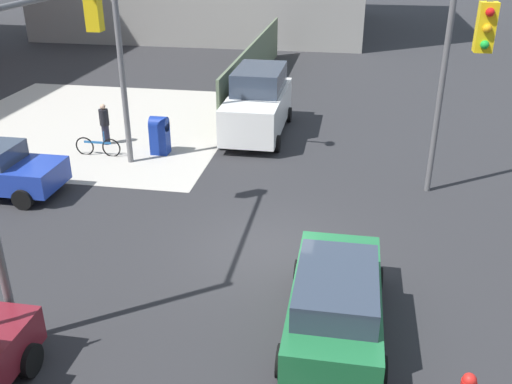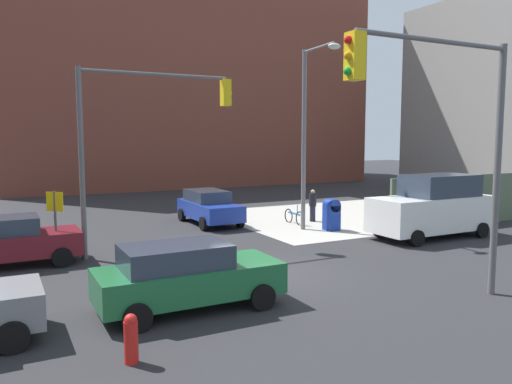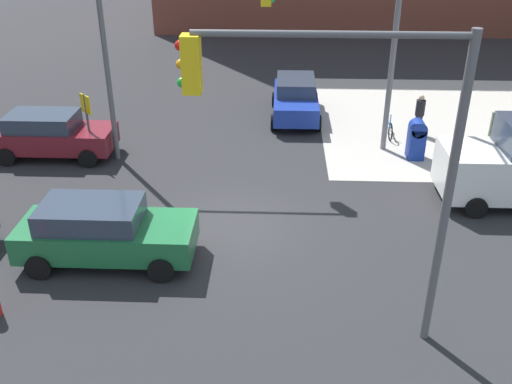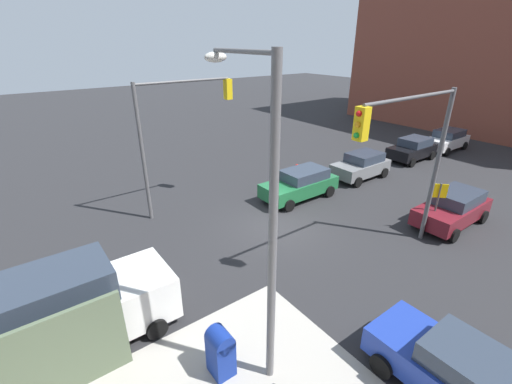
% 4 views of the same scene
% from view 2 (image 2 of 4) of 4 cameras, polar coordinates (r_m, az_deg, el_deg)
% --- Properties ---
extents(ground_plane, '(120.00, 120.00, 0.00)m').
position_cam_2_polar(ground_plane, '(15.41, 0.76, -9.39)').
color(ground_plane, '#28282B').
extents(sidewalk_corner, '(12.00, 12.00, 0.01)m').
position_cam_2_polar(sidewalk_corner, '(27.59, 8.41, -2.50)').
color(sidewalk_corner, '#ADA89E').
rests_on(sidewalk_corner, ground).
extents(building_warehouse_north, '(32.00, 18.00, 19.95)m').
position_cam_2_polar(building_warehouse_north, '(49.96, -9.24, 12.80)').
color(building_warehouse_north, brown).
rests_on(building_warehouse_north, ground).
extents(smokestack, '(1.80, 1.80, 19.60)m').
position_cam_2_polar(smokestack, '(54.73, 10.38, 12.01)').
color(smokestack, brown).
rests_on(smokestack, ground).
extents(traffic_signal_nw_corner, '(5.67, 0.36, 6.50)m').
position_cam_2_polar(traffic_signal_nw_corner, '(18.20, -12.62, 7.63)').
color(traffic_signal_nw_corner, '#59595B').
rests_on(traffic_signal_nw_corner, ground).
extents(traffic_signal_se_corner, '(5.08, 0.36, 6.50)m').
position_cam_2_polar(traffic_signal_se_corner, '(12.88, 20.97, 7.87)').
color(traffic_signal_se_corner, '#59595B').
rests_on(traffic_signal_se_corner, ground).
extents(street_lamp_corner, '(0.56, 2.67, 8.00)m').
position_cam_2_polar(street_lamp_corner, '(22.17, 5.97, 7.60)').
color(street_lamp_corner, slate).
rests_on(street_lamp_corner, ground).
extents(warning_sign_two_way, '(0.48, 0.48, 2.40)m').
position_cam_2_polar(warning_sign_two_way, '(17.79, -21.97, -2.34)').
color(warning_sign_two_way, '#4C4C4C').
rests_on(warning_sign_two_way, ground).
extents(mailbox_blue, '(0.56, 0.64, 1.43)m').
position_cam_2_polar(mailbox_blue, '(22.65, 8.63, -2.46)').
color(mailbox_blue, navy).
rests_on(mailbox_blue, ground).
extents(fire_hydrant, '(0.26, 0.26, 0.94)m').
position_cam_2_polar(fire_hydrant, '(9.80, -14.09, -15.86)').
color(fire_hydrant, red).
rests_on(fire_hydrant, ground).
extents(coupe_maroon, '(4.24, 2.02, 1.62)m').
position_cam_2_polar(coupe_maroon, '(17.99, -26.51, -5.02)').
color(coupe_maroon, maroon).
rests_on(coupe_maroon, ground).
extents(hatchback_green, '(4.45, 2.02, 1.62)m').
position_cam_2_polar(hatchback_green, '(12.30, -7.99, -9.39)').
color(hatchback_green, '#1E6638').
rests_on(hatchback_green, ground).
extents(sedan_blue, '(2.02, 4.38, 1.62)m').
position_cam_2_polar(sedan_blue, '(24.20, -5.40, -1.67)').
color(sedan_blue, '#1E389E').
rests_on(sedan_blue, ground).
extents(van_white_delivery, '(5.40, 2.32, 2.62)m').
position_cam_2_polar(van_white_delivery, '(22.09, 19.59, -1.61)').
color(van_white_delivery, white).
rests_on(van_white_delivery, ground).
extents(pedestrian_crossing, '(0.36, 0.36, 1.61)m').
position_cam_2_polar(pedestrian_crossing, '(24.92, 6.50, -1.49)').
color(pedestrian_crossing, black).
rests_on(pedestrian_crossing, ground).
extents(bicycle_leaning_on_fence, '(0.05, 1.75, 0.97)m').
position_cam_2_polar(bicycle_leaning_on_fence, '(24.18, 4.39, -2.86)').
color(bicycle_leaning_on_fence, black).
rests_on(bicycle_leaning_on_fence, ground).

